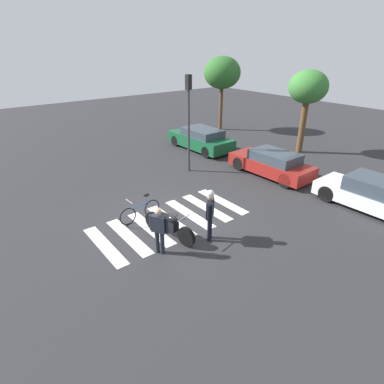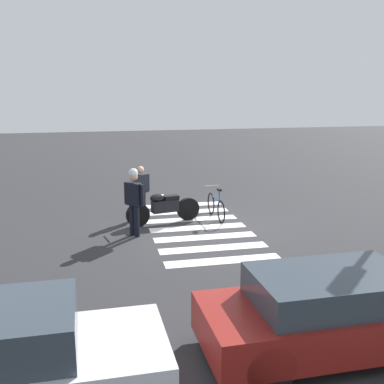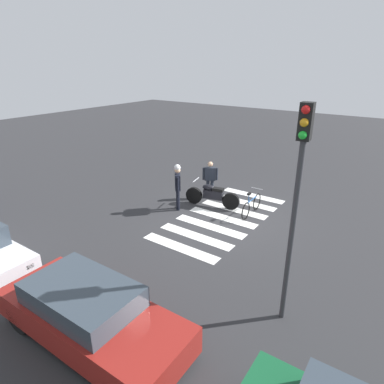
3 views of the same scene
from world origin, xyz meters
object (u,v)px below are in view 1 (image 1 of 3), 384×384
Objects in this scene: leaning_bicycle at (140,211)px; car_green_compact at (201,139)px; officer_by_motorcycle at (210,211)px; traffic_light_pole at (189,110)px; car_white_van at (372,194)px; car_maroon_wagon at (271,164)px; officer_on_foot at (159,228)px; police_motorcycle at (169,225)px.

car_green_compact reaches higher than leaning_bicycle.
officer_by_motorcycle reaches higher than car_green_compact.
officer_by_motorcycle is 0.38× the size of traffic_light_pole.
officer_by_motorcycle is at bearing -109.34° from car_white_van.
car_maroon_wagon is at bearing 43.50° from traffic_light_pole.
officer_by_motorcycle is 0.45× the size of car_white_van.
car_green_compact is 5.67m from car_maroon_wagon.
officer_on_foot is at bearing -75.09° from car_maroon_wagon.
police_motorcycle is 0.49× the size of car_green_compact.
police_motorcycle is 1.40× the size of officer_on_foot.
car_maroon_wagon is at bearing 111.84° from officer_by_motorcycle.
car_white_van is (10.58, 0.37, -0.02)m from car_green_compact.
officer_on_foot is 0.33× the size of traffic_light_pole.
officer_by_motorcycle is 0.41× the size of car_green_compact.
leaning_bicycle is at bearing -154.85° from officer_by_motorcycle.
car_white_van reaches higher than leaning_bicycle.
police_motorcycle is at bearing -113.20° from car_white_van.
police_motorcycle is 7.59m from car_maroon_wagon.
car_white_van is at bearing 66.80° from police_motorcycle.
officer_by_motorcycle is at bearing -68.16° from car_maroon_wagon.
officer_by_motorcycle reaches higher than officer_on_foot.
traffic_light_pole is at bearing -136.50° from car_maroon_wagon.
leaning_bicycle is (-1.66, -0.19, -0.10)m from police_motorcycle.
car_maroon_wagon is 0.91× the size of traffic_light_pole.
officer_on_foot is at bearing -45.98° from car_green_compact.
traffic_light_pole reaches higher than car_green_compact.
car_green_compact is 4.64m from traffic_light_pole.
leaning_bicycle is at bearing -56.98° from traffic_light_pole.
car_maroon_wagon is (5.67, 0.05, -0.04)m from car_green_compact.
car_green_compact is at bearing 134.02° from officer_on_foot.
leaning_bicycle is 2.38m from officer_on_foot.
police_motorcycle is at bearing -45.43° from car_green_compact.
officer_on_foot is 8.46m from car_maroon_wagon.
officer_on_foot reaches higher than car_green_compact.
officer_by_motorcycle is 6.96m from traffic_light_pole.
police_motorcycle is 0.51× the size of car_maroon_wagon.
traffic_light_pole is at bearing 148.80° from officer_by_motorcycle.
car_maroon_wagon is at bearing 0.54° from car_green_compact.
officer_by_motorcycle is at bearing 47.18° from police_motorcycle.
officer_on_foot reaches higher than car_white_van.
police_motorcycle is 7.05m from traffic_light_pole.
leaning_bicycle is at bearing -122.13° from car_white_van.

